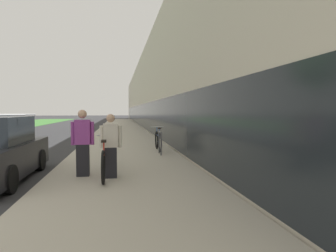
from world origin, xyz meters
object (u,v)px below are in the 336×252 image
at_px(tandem_bicycle, 105,159).
at_px(person_bystander, 83,143).
at_px(cruiser_bike_nearest, 158,141).
at_px(person_rider, 111,146).
at_px(bike_rack_hoop, 160,140).

xyz_separation_m(tandem_bicycle, person_bystander, (-0.54, -0.03, 0.42)).
height_order(tandem_bicycle, cruiser_bike_nearest, cruiser_bike_nearest).
relative_size(tandem_bicycle, cruiser_bike_nearest, 1.54).
xyz_separation_m(person_rider, bike_rack_hoop, (1.70, 3.68, -0.26)).
bearing_deg(bike_rack_hoop, tandem_bicycle, -119.05).
distance_m(person_bystander, cruiser_bike_nearest, 5.08).
bearing_deg(cruiser_bike_nearest, person_bystander, -119.08).
bearing_deg(cruiser_bike_nearest, person_rider, -110.52).
relative_size(person_rider, person_bystander, 0.94).
height_order(tandem_bicycle, person_bystander, person_bystander).
distance_m(person_bystander, bike_rack_hoop, 4.14).
height_order(person_bystander, cruiser_bike_nearest, person_bystander).
bearing_deg(person_bystander, bike_rack_hoop, 54.62).
bearing_deg(tandem_bicycle, person_bystander, -176.84).
relative_size(bike_rack_hoop, cruiser_bike_nearest, 0.48).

